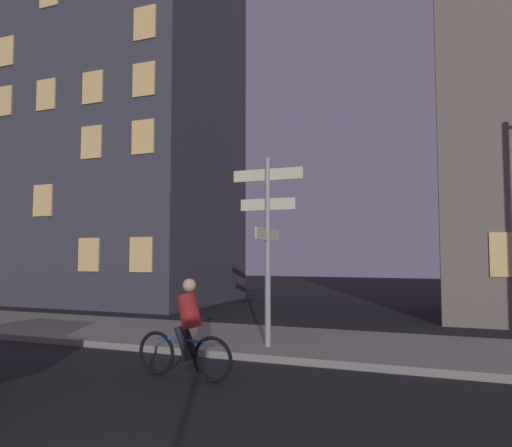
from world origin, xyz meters
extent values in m
cube|color=gray|center=(0.00, 7.65, 0.07)|extent=(40.00, 3.48, 0.14)
cylinder|color=gray|center=(-0.61, 6.71, 2.07)|extent=(0.12, 0.12, 3.86)
cube|color=beige|center=(-0.61, 6.71, 3.65)|extent=(1.52, 0.03, 0.24)
cube|color=beige|center=(-0.61, 6.71, 3.04)|extent=(1.19, 0.03, 0.24)
cube|color=beige|center=(-0.61, 6.71, 2.42)|extent=(0.03, 1.36, 0.24)
torus|color=black|center=(-1.78, 4.43, 0.36)|extent=(0.72, 0.14, 0.72)
torus|color=black|center=(-0.68, 4.31, 0.36)|extent=(0.72, 0.14, 0.72)
cylinder|color=#1959A5|center=(-1.23, 4.37, 0.61)|extent=(1.00, 0.15, 0.04)
cylinder|color=maroon|center=(-1.13, 4.36, 1.08)|extent=(0.48, 0.37, 0.61)
sphere|color=tan|center=(-1.13, 4.36, 1.50)|extent=(0.22, 0.22, 0.22)
cylinder|color=black|center=(-1.19, 4.28, 0.58)|extent=(0.35, 0.16, 0.55)
cylinder|color=black|center=(-1.17, 4.46, 0.58)|extent=(0.35, 0.16, 0.55)
cube|color=#383842|center=(-11.28, 14.68, 7.64)|extent=(11.07, 6.71, 15.28)
cube|color=#F2C672|center=(-9.06, 11.29, 2.00)|extent=(0.90, 0.06, 1.20)
cube|color=#F2C672|center=(-6.85, 11.29, 2.00)|extent=(0.90, 0.06, 1.20)
cube|color=#F2C672|center=(-11.28, 11.29, 4.05)|extent=(0.90, 0.06, 1.20)
cube|color=#F2C672|center=(-9.06, 11.29, 6.09)|extent=(0.90, 0.06, 1.20)
cube|color=#F2C672|center=(-6.85, 11.29, 6.09)|extent=(0.90, 0.06, 1.20)
cube|color=#F2C672|center=(-13.49, 11.29, 8.14)|extent=(0.90, 0.06, 1.20)
cube|color=#F2C672|center=(-11.28, 11.29, 8.14)|extent=(0.90, 0.06, 1.20)
cube|color=#F2C672|center=(-9.06, 11.29, 8.14)|extent=(0.90, 0.06, 1.20)
cube|color=#F2C672|center=(-6.85, 11.29, 8.14)|extent=(0.90, 0.06, 1.20)
cube|color=#F2C672|center=(-13.49, 11.29, 10.18)|extent=(0.90, 0.06, 1.20)
cube|color=#F2C672|center=(-6.85, 11.29, 10.18)|extent=(0.90, 0.06, 1.20)
cube|color=#F2C672|center=(4.40, 11.80, 2.00)|extent=(0.90, 0.06, 1.20)
camera|label=1|loc=(2.66, -2.48, 2.00)|focal=33.32mm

